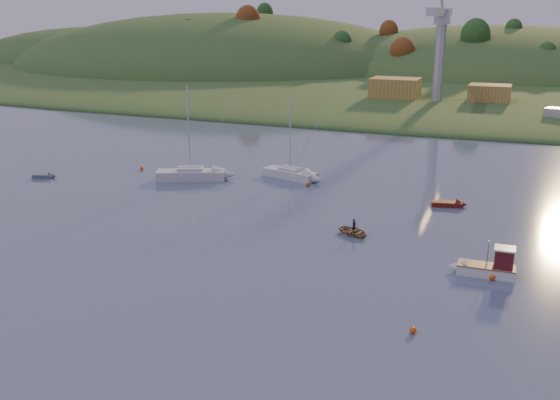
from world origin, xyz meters
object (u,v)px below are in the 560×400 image
(canoe, at_px, (354,232))
(grey_dinghy, at_px, (48,176))
(red_tender, at_px, (454,204))
(sailboat_near, at_px, (191,174))
(sailboat_far, at_px, (290,173))
(fishing_boat, at_px, (482,266))

(canoe, distance_m, grey_dinghy, 45.49)
(canoe, height_order, red_tender, red_tender)
(sailboat_near, distance_m, sailboat_far, 13.49)
(sailboat_far, bearing_deg, fishing_boat, -25.60)
(sailboat_far, distance_m, red_tender, 23.01)
(sailboat_far, relative_size, grey_dinghy, 3.16)
(canoe, bearing_deg, sailboat_near, 90.35)
(red_tender, bearing_deg, sailboat_near, 166.99)
(fishing_boat, distance_m, grey_dinghy, 59.17)
(grey_dinghy, bearing_deg, sailboat_far, 5.69)
(sailboat_far, distance_m, grey_dinghy, 33.14)
(fishing_boat, height_order, sailboat_near, sailboat_near)
(sailboat_near, bearing_deg, canoe, -50.67)
(canoe, relative_size, grey_dinghy, 1.01)
(sailboat_near, relative_size, grey_dinghy, 3.63)
(canoe, distance_m, red_tender, 16.05)
(grey_dinghy, bearing_deg, red_tender, -8.48)
(sailboat_near, height_order, grey_dinghy, sailboat_near)
(canoe, relative_size, red_tender, 0.83)
(fishing_boat, bearing_deg, red_tender, -78.23)
(fishing_boat, distance_m, canoe, 14.06)
(canoe, bearing_deg, fishing_boat, -86.72)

